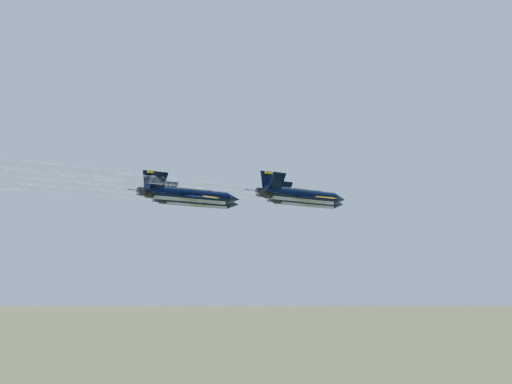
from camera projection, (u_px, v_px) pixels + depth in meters
The scene contains 5 objects.
jet_lead at pixel (307, 201), 109.46m from camera, with size 12.52×16.93×3.67m.
jet_left at pixel (197, 201), 109.67m from camera, with size 12.52×16.93×3.67m.
jet_right at pixel (303, 196), 94.33m from camera, with size 12.52×16.93×3.67m.
jet_slot at pixel (190, 195), 93.44m from camera, with size 12.52×16.93×3.67m.
smoke_trail_lead at pixel (24, 187), 78.30m from camera, with size 18.40×60.53×1.79m.
Camera 1 is at (53.86, -86.43, 97.57)m, focal length 50.00 mm.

